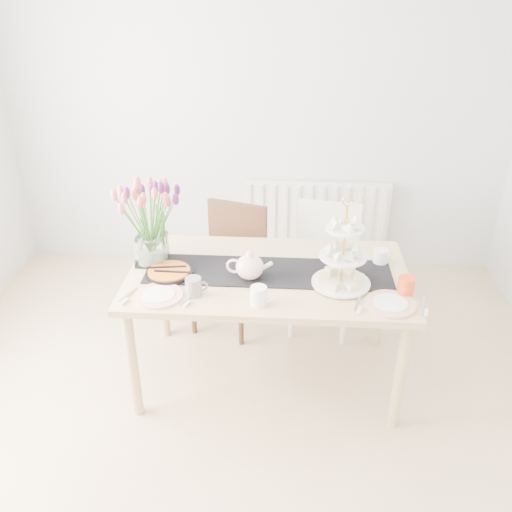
# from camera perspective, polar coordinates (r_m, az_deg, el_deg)

# --- Properties ---
(room_shell) EXTENTS (4.50, 4.50, 4.50)m
(room_shell) POSITION_cam_1_polar(r_m,az_deg,el_deg) (2.23, -3.79, 1.53)
(room_shell) COLOR tan
(room_shell) RESTS_ON ground
(radiator) EXTENTS (1.20, 0.08, 0.60)m
(radiator) POSITION_cam_1_polar(r_m,az_deg,el_deg) (4.56, 6.27, 4.10)
(radiator) COLOR white
(radiator) RESTS_ON room_shell
(dining_table) EXTENTS (1.60, 0.90, 0.75)m
(dining_table) POSITION_cam_1_polar(r_m,az_deg,el_deg) (3.14, 1.30, -2.97)
(dining_table) COLOR tan
(dining_table) RESTS_ON ground
(chair_brown) EXTENTS (0.54, 0.54, 0.87)m
(chair_brown) POSITION_cam_1_polar(r_m,az_deg,el_deg) (3.77, -2.61, -0.15)
(chair_brown) COLOR #362113
(chair_brown) RESTS_ON ground
(chair_white) EXTENTS (0.50, 0.50, 0.88)m
(chair_white) POSITION_cam_1_polar(r_m,az_deg,el_deg) (3.79, 7.29, -0.17)
(chair_white) COLOR white
(chair_white) RESTS_ON ground
(table_runner) EXTENTS (1.40, 0.35, 0.01)m
(table_runner) POSITION_cam_1_polar(r_m,az_deg,el_deg) (3.10, 1.32, -1.69)
(table_runner) COLOR black
(table_runner) RESTS_ON dining_table
(tulip_vase) EXTENTS (0.63, 0.63, 0.53)m
(tulip_vase) POSITION_cam_1_polar(r_m,az_deg,el_deg) (3.12, -11.37, 4.88)
(tulip_vase) COLOR silver
(tulip_vase) RESTS_ON dining_table
(cake_stand) EXTENTS (0.32, 0.32, 0.47)m
(cake_stand) POSITION_cam_1_polar(r_m,az_deg,el_deg) (2.95, 9.08, -0.78)
(cake_stand) COLOR gold
(cake_stand) RESTS_ON dining_table
(teapot) EXTENTS (0.26, 0.22, 0.16)m
(teapot) POSITION_cam_1_polar(r_m,az_deg,el_deg) (3.00, -0.66, -1.16)
(teapot) COLOR white
(teapot) RESTS_ON dining_table
(cream_jug) EXTENTS (0.11, 0.11, 0.09)m
(cream_jug) POSITION_cam_1_polar(r_m,az_deg,el_deg) (3.26, 13.00, -0.06)
(cream_jug) COLOR white
(cream_jug) RESTS_ON dining_table
(tart_tin) EXTENTS (0.27, 0.27, 0.03)m
(tart_tin) POSITION_cam_1_polar(r_m,az_deg,el_deg) (3.11, -9.13, -1.75)
(tart_tin) COLOR black
(tart_tin) RESTS_ON dining_table
(mug_grey) EXTENTS (0.10, 0.10, 0.10)m
(mug_grey) POSITION_cam_1_polar(r_m,az_deg,el_deg) (2.89, -6.59, -3.21)
(mug_grey) COLOR slate
(mug_grey) RESTS_ON dining_table
(mug_white) EXTENTS (0.11, 0.11, 0.10)m
(mug_white) POSITION_cam_1_polar(r_m,az_deg,el_deg) (2.79, 0.27, -4.21)
(mug_white) COLOR white
(mug_white) RESTS_ON dining_table
(mug_orange) EXTENTS (0.12, 0.12, 0.10)m
(mug_orange) POSITION_cam_1_polar(r_m,az_deg,el_deg) (2.98, 15.51, -3.08)
(mug_orange) COLOR #E64319
(mug_orange) RESTS_ON dining_table
(plate_left) EXTENTS (0.33, 0.33, 0.01)m
(plate_left) POSITION_cam_1_polar(r_m,az_deg,el_deg) (2.92, -10.23, -4.13)
(plate_left) COLOR white
(plate_left) RESTS_ON dining_table
(plate_right) EXTENTS (0.33, 0.33, 0.01)m
(plate_right) POSITION_cam_1_polar(r_m,az_deg,el_deg) (2.89, 13.96, -4.92)
(plate_right) COLOR silver
(plate_right) RESTS_ON dining_table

